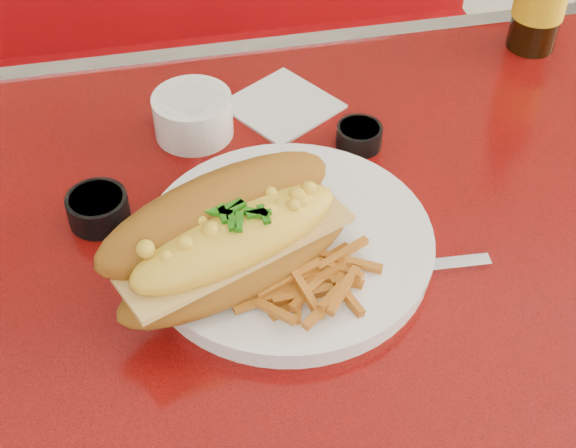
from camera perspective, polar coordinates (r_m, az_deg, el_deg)
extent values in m
cube|color=red|center=(0.83, 0.17, -3.50)|extent=(1.20, 0.80, 0.04)
cube|color=white|center=(1.13, -4.13, 11.45)|extent=(1.22, 0.03, 0.04)
cube|color=maroon|center=(1.75, -5.20, 3.74)|extent=(1.20, 0.50, 0.45)
cylinder|color=white|center=(0.82, 0.00, -1.51)|extent=(0.33, 0.33, 0.02)
cylinder|color=white|center=(0.81, 0.00, -0.95)|extent=(0.33, 0.33, 0.00)
ellipsoid|color=#945B17|center=(0.76, -3.57, -2.74)|extent=(0.26, 0.17, 0.05)
cube|color=#E4BF66|center=(0.74, -3.64, -1.67)|extent=(0.23, 0.14, 0.01)
ellipsoid|color=yellow|center=(0.73, -3.69, -0.93)|extent=(0.23, 0.15, 0.05)
ellipsoid|color=#945B17|center=(0.75, -5.07, 0.79)|extent=(0.27, 0.18, 0.10)
cube|color=silver|center=(0.81, -5.14, -0.92)|extent=(0.03, 0.12, 0.00)
cube|color=silver|center=(0.87, -4.87, 2.62)|extent=(0.02, 0.03, 0.00)
cylinder|color=white|center=(0.96, -6.77, 7.68)|extent=(0.12, 0.12, 0.05)
cylinder|color=black|center=(0.95, -6.89, 8.78)|extent=(0.11, 0.11, 0.01)
cylinder|color=black|center=(0.87, -13.35, 1.05)|extent=(0.08, 0.08, 0.03)
cylinder|color=#CD7C4A|center=(0.86, -13.49, 1.68)|extent=(0.07, 0.07, 0.01)
cylinder|color=black|center=(0.95, 5.08, 6.23)|extent=(0.05, 0.05, 0.03)
cylinder|color=#CD7C4A|center=(0.94, 5.12, 6.74)|extent=(0.05, 0.05, 0.01)
cube|color=silver|center=(0.80, 3.83, -3.86)|extent=(0.14, 0.03, 0.00)
cube|color=silver|center=(0.82, 11.48, -2.86)|extent=(0.08, 0.02, 0.01)
cube|color=silver|center=(1.01, -0.42, 8.42)|extent=(0.16, 0.16, 0.00)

